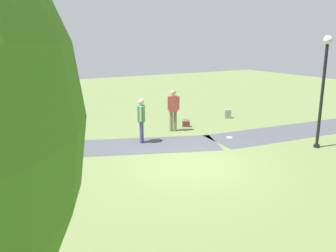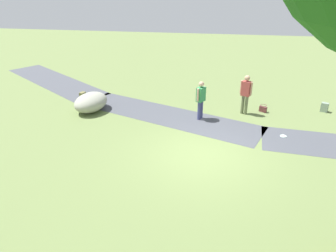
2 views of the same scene
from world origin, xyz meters
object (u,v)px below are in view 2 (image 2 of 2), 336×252
at_px(lawn_boulder, 91,102).
at_px(man_near_boulder, 201,98).
at_px(frisbee_on_grass, 283,136).
at_px(woman_with_handbag, 246,92).
at_px(handbag_on_grass, 263,109).
at_px(spare_backpack_on_lawn, 325,107).
at_px(backpack_by_boulder, 83,97).

xyz_separation_m(lawn_boulder, man_near_boulder, (-4.70, 0.13, 0.52)).
height_order(man_near_boulder, frisbee_on_grass, man_near_boulder).
height_order(lawn_boulder, frisbee_on_grass, lawn_boulder).
bearing_deg(woman_with_handbag, man_near_boulder, 24.73).
bearing_deg(handbag_on_grass, woman_with_handbag, 21.50).
bearing_deg(woman_with_handbag, lawn_boulder, 6.12).
height_order(lawn_boulder, woman_with_handbag, woman_with_handbag).
distance_m(man_near_boulder, spare_backpack_on_lawn, 5.53).
relative_size(lawn_boulder, woman_with_handbag, 1.16).
relative_size(woman_with_handbag, man_near_boulder, 1.06).
xyz_separation_m(lawn_boulder, woman_with_handbag, (-6.50, -0.70, 0.58)).
distance_m(lawn_boulder, frisbee_on_grass, 7.93).
relative_size(handbag_on_grass, backpack_by_boulder, 0.94).
xyz_separation_m(lawn_boulder, frisbee_on_grass, (-7.82, 1.24, -0.38)).
bearing_deg(man_near_boulder, woman_with_handbag, -155.27).
bearing_deg(backpack_by_boulder, handbag_on_grass, 179.27).
bearing_deg(woman_with_handbag, handbag_on_grass, -158.50).
height_order(handbag_on_grass, backpack_by_boulder, backpack_by_boulder).
distance_m(woman_with_handbag, man_near_boulder, 1.98).
distance_m(spare_backpack_on_lawn, frisbee_on_grass, 3.45).
height_order(woman_with_handbag, handbag_on_grass, woman_with_handbag).
xyz_separation_m(man_near_boulder, frisbee_on_grass, (-3.12, 1.10, -0.90)).
bearing_deg(woman_with_handbag, frisbee_on_grass, 124.35).
height_order(woman_with_handbag, backpack_by_boulder, woman_with_handbag).
bearing_deg(frisbee_on_grass, woman_with_handbag, -55.65).
bearing_deg(frisbee_on_grass, lawn_boulder, -8.98).
bearing_deg(frisbee_on_grass, spare_backpack_on_lawn, -128.09).
distance_m(lawn_boulder, backpack_by_boulder, 1.43).
relative_size(woman_with_handbag, spare_backpack_on_lawn, 4.19).
xyz_separation_m(backpack_by_boulder, spare_backpack_on_lawn, (-10.80, -0.34, 0.00)).
distance_m(lawn_boulder, handbag_on_grass, 7.41).
height_order(handbag_on_grass, frisbee_on_grass, handbag_on_grass).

